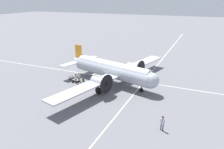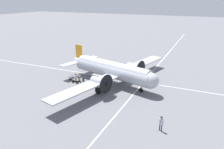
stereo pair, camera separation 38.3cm
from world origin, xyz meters
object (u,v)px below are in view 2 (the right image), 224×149
object	(u,v)px
passenger_boarding	(76,77)
ramp_agent	(79,76)
crew_foreground	(161,122)
suitcase_near_door	(83,80)
baggage_cart	(75,79)
airliner_main	(114,70)
suitcase_upright_spare	(73,81)

from	to	relation	value
passenger_boarding	ramp_agent	world-z (taller)	ramp_agent
passenger_boarding	ramp_agent	bearing A→B (deg)	172.01
crew_foreground	ramp_agent	world-z (taller)	ramp_agent
crew_foreground	suitcase_near_door	xyz separation A→B (m)	(-9.57, -15.83, -0.81)
suitcase_near_door	baggage_cart	xyz separation A→B (m)	(0.31, -1.60, -0.03)
airliner_main	baggage_cart	distance (m)	7.52
ramp_agent	baggage_cart	size ratio (longest dim) A/B	0.70
ramp_agent	suitcase_upright_spare	size ratio (longest dim) A/B	3.68
passenger_boarding	airliner_main	bearing A→B (deg)	121.28
ramp_agent	baggage_cart	world-z (taller)	ramp_agent
ramp_agent	suitcase_near_door	world-z (taller)	ramp_agent
passenger_boarding	suitcase_near_door	xyz separation A→B (m)	(-1.24, 0.74, -0.74)
crew_foreground	suitcase_near_door	size ratio (longest dim) A/B	2.75
suitcase_upright_spare	ramp_agent	bearing A→B (deg)	131.18
suitcase_upright_spare	suitcase_near_door	bearing A→B (deg)	133.84
airliner_main	ramp_agent	world-z (taller)	airliner_main
suitcase_near_door	ramp_agent	bearing A→B (deg)	-42.25
airliner_main	suitcase_near_door	world-z (taller)	airliner_main
airliner_main	crew_foreground	world-z (taller)	airliner_main
ramp_agent	passenger_boarding	bearing A→B (deg)	-98.37
crew_foreground	suitcase_upright_spare	world-z (taller)	crew_foreground
suitcase_near_door	baggage_cart	distance (m)	1.63
crew_foreground	passenger_boarding	distance (m)	18.56
crew_foreground	ramp_agent	size ratio (longest dim) A/B	1.00
passenger_boarding	ramp_agent	xyz separation A→B (m)	(-0.68, 0.24, 0.04)
ramp_agent	suitcase_near_door	size ratio (longest dim) A/B	2.76
airliner_main	baggage_cart	world-z (taller)	airliner_main
suitcase_near_door	crew_foreground	bearing A→B (deg)	58.85
ramp_agent	suitcase_near_door	xyz separation A→B (m)	(-0.56, 0.51, -0.79)
airliner_main	baggage_cart	xyz separation A→B (m)	(1.34, -7.07, -2.21)
passenger_boarding	ramp_agent	distance (m)	0.72
crew_foreground	suitcase_upright_spare	distance (m)	19.09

